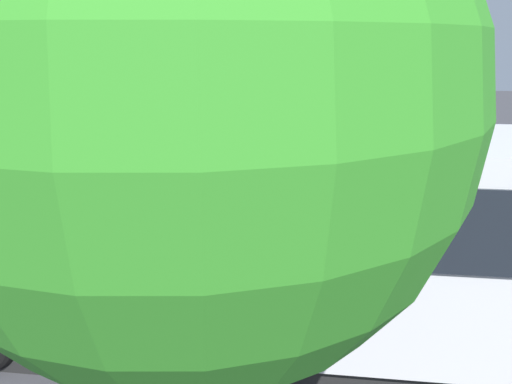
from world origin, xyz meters
name	(u,v)px	position (x,y,z in m)	size (l,w,h in m)	color
ground_plane	(369,241)	(0.00, 0.00, 0.00)	(80.00, 80.00, 0.00)	#38383D
tour_bus	(259,244)	(1.98, 4.61, 1.65)	(10.53, 2.62, 3.25)	silver
spectator_far_left	(311,216)	(1.30, 1.55, 1.06)	(0.57, 0.32, 1.76)	black
spectator_left	(252,214)	(2.53, 1.45, 1.03)	(0.58, 0.34, 1.73)	#473823
spectator_centre	(188,215)	(3.78, 1.77, 1.06)	(0.58, 0.36, 1.78)	#473823
parked_motorcycle_silver	(327,265)	(0.98, 2.60, 0.48)	(2.04, 0.65, 0.99)	black
stunt_motorcycle	(215,186)	(4.05, -2.04, 0.61)	(2.05, 0.58, 1.23)	black
traffic_cone	(300,209)	(1.66, -1.26, 0.30)	(0.34, 0.34, 0.63)	orange
tree_centre	(191,64)	(1.99, 8.17, 4.31)	(3.69, 3.69, 6.43)	#51381E
bay_line_b	(423,239)	(-1.25, -0.25, 0.00)	(0.14, 3.77, 0.01)	white
bay_line_c	(296,233)	(1.70, -0.25, 0.00)	(0.14, 3.79, 0.01)	white
bay_line_d	(176,228)	(4.65, -0.25, 0.00)	(0.14, 3.92, 0.01)	white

